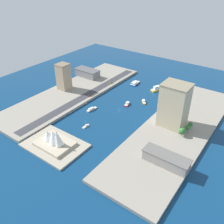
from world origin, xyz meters
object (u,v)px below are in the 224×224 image
object	(u,v)px
opera_landmark	(54,139)
yacht_sleek_gray	(92,109)
traffic_light_waterfront	(106,85)
catamaran_blue	(135,83)
water_taxi_orange	(144,102)
pickup_red	(89,96)
sailboat_small_white	(86,126)
office_block_beige	(174,105)
carpark_squat_concrete	(166,159)
taxi_yellow_cab	(111,83)
warehouse_low_gray	(87,73)
ferry_yellow_fast	(158,89)
apartment_midrise_tan	(64,77)
tugboat_red	(127,104)

from	to	relation	value
opera_landmark	yacht_sleek_gray	bearing A→B (deg)	-78.59
traffic_light_waterfront	opera_landmark	size ratio (longest dim) A/B	0.17
catamaran_blue	traffic_light_waterfront	distance (m)	49.71
water_taxi_orange	pickup_red	distance (m)	76.72
pickup_red	traffic_light_waterfront	world-z (taller)	traffic_light_waterfront
sailboat_small_white	office_block_beige	distance (m)	102.32
catamaran_blue	pickup_red	xyz separation A→B (m)	(27.28, 78.14, 2.60)
carpark_squat_concrete	taxi_yellow_cab	size ratio (longest dim) A/B	9.73
sailboat_small_white	warehouse_low_gray	world-z (taller)	warehouse_low_gray
ferry_yellow_fast	traffic_light_waterfront	distance (m)	78.12
catamaran_blue	office_block_beige	distance (m)	124.64
office_block_beige	catamaran_blue	bearing A→B (deg)	-38.62
apartment_midrise_tan	carpark_squat_concrete	bearing A→B (deg)	163.00
apartment_midrise_tan	water_taxi_orange	bearing A→B (deg)	-162.01
pickup_red	sailboat_small_white	bearing A→B (deg)	127.48
water_taxi_orange	apartment_midrise_tan	distance (m)	121.31
sailboat_small_white	traffic_light_waterfront	xyz separation A→B (m)	(40.53, -91.39, 6.75)
water_taxi_orange	warehouse_low_gray	xyz separation A→B (m)	(117.23, -18.30, 8.04)
tugboat_red	apartment_midrise_tan	world-z (taller)	apartment_midrise_tan
pickup_red	tugboat_red	bearing A→B (deg)	-163.91
catamaran_blue	yacht_sleek_gray	xyz separation A→B (m)	(3.51, 100.80, -0.31)
carpark_squat_concrete	ferry_yellow_fast	bearing A→B (deg)	-60.83
sailboat_small_white	office_block_beige	xyz separation A→B (m)	(-79.57, -57.98, 27.85)
pickup_red	traffic_light_waterfront	size ratio (longest dim) A/B	0.78
opera_landmark	sailboat_small_white	bearing A→B (deg)	-94.18
warehouse_low_gray	traffic_light_waterfront	size ratio (longest dim) A/B	6.33
catamaran_blue	water_taxi_orange	world-z (taller)	catamaran_blue
catamaran_blue	pickup_red	world-z (taller)	pickup_red
warehouse_low_gray	pickup_red	bearing A→B (deg)	132.76
tugboat_red	ferry_yellow_fast	size ratio (longest dim) A/B	0.55
pickup_red	catamaran_blue	bearing A→B (deg)	-109.25
water_taxi_orange	traffic_light_waterfront	distance (m)	66.59
catamaran_blue	office_block_beige	world-z (taller)	office_block_beige
sailboat_small_white	warehouse_low_gray	size ratio (longest dim) A/B	0.26
ferry_yellow_fast	traffic_light_waterfront	bearing A→B (deg)	34.52
water_taxi_orange	pickup_red	bearing A→B (deg)	26.66
pickup_red	taxi_yellow_cab	xyz separation A→B (m)	(0.45, -53.21, 0.01)
catamaran_blue	taxi_yellow_cab	distance (m)	37.38
tugboat_red	carpark_squat_concrete	distance (m)	118.98
water_taxi_orange	yacht_sleek_gray	size ratio (longest dim) A/B	0.68
warehouse_low_gray	water_taxi_orange	bearing A→B (deg)	171.13
sailboat_small_white	ferry_yellow_fast	bearing A→B (deg)	-99.91
office_block_beige	taxi_yellow_cab	distance (m)	135.19
carpark_squat_concrete	office_block_beige	world-z (taller)	office_block_beige
taxi_yellow_cab	traffic_light_waterfront	bearing A→B (deg)	98.69
tugboat_red	carpark_squat_concrete	world-z (taller)	carpark_squat_concrete
office_block_beige	apartment_midrise_tan	bearing A→B (deg)	1.61
traffic_light_waterfront	office_block_beige	bearing A→B (deg)	164.45
catamaran_blue	water_taxi_orange	size ratio (longest dim) A/B	1.85
ferry_yellow_fast	office_block_beige	xyz separation A→B (m)	(-55.88, 77.58, 26.30)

